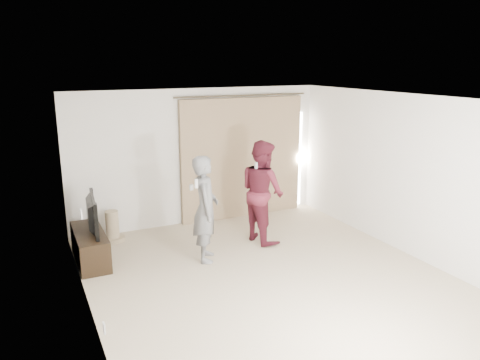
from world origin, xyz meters
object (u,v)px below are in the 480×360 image
person_woman (262,191)px  person_man (205,209)px  tv_console (90,246)px  tv (87,214)px

person_woman → person_man: bearing=-163.3°
tv_console → person_woman: 2.98m
tv_console → tv: bearing=90.0°
tv_console → person_man: (1.69, -0.72, 0.60)m
tv → person_man: person_man is taller
tv → person_woman: person_woman is taller
tv_console → person_woman: (2.89, -0.37, 0.65)m
tv_console → tv: 0.53m
tv → person_woman: bearing=-92.4°
person_man → tv: bearing=156.7°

